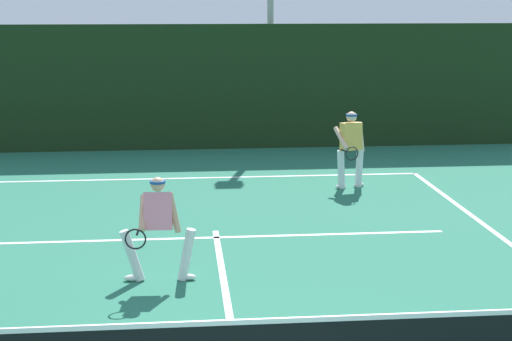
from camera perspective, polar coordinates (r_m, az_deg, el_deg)
The scene contains 6 objects.
court_line_baseline_far at distance 18.19m, azimuth -3.51°, elevation -0.51°, with size 9.61×0.10×0.01m, color white.
court_line_service at distance 13.68m, azimuth -2.81°, elevation -4.75°, with size 7.84×0.10×0.01m, color white.
court_line_centre at distance 11.03m, azimuth -2.11°, elevation -8.95°, with size 0.10×6.40×0.01m, color white.
player_near at distance 11.47m, azimuth -6.94°, elevation -3.85°, with size 1.09×0.86×1.52m.
player_far at distance 17.15m, azimuth 6.72°, elevation 1.73°, with size 0.70×0.92×1.64m.
back_fence_windscreen at distance 21.48m, azimuth -3.92°, elevation 5.89°, with size 20.27×0.12×3.31m, color black.
Camera 1 is at (-0.58, -7.08, 3.96)m, focal length 56.54 mm.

